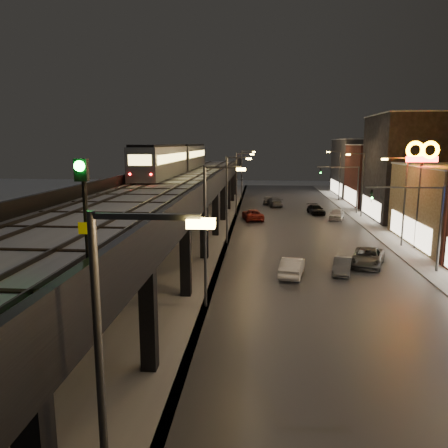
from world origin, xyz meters
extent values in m
plane|color=silver|center=(0.00, 0.00, 0.00)|extent=(220.00, 220.00, 0.00)
cube|color=#46474D|center=(7.50, 35.00, 0.03)|extent=(17.00, 120.00, 0.06)
cube|color=#9FA1A8|center=(17.50, 35.00, 0.07)|extent=(4.00, 120.00, 0.14)
cube|color=#9FA1A8|center=(-6.00, 35.00, 0.03)|extent=(11.00, 120.00, 0.06)
cube|color=black|center=(-6.00, 32.00, 5.80)|extent=(9.00, 100.00, 1.00)
cube|color=black|center=(-2.30, 5.00, 2.65)|extent=(0.70, 0.70, 5.30)
cube|color=black|center=(-6.00, 5.00, 5.15)|extent=(8.00, 0.60, 0.50)
cube|color=black|center=(-9.70, 15.00, 2.65)|extent=(0.70, 0.70, 5.30)
cube|color=black|center=(-2.30, 15.00, 2.65)|extent=(0.70, 0.70, 5.30)
cube|color=black|center=(-6.00, 15.00, 5.15)|extent=(8.00, 0.60, 0.50)
cube|color=black|center=(-9.70, 25.00, 2.65)|extent=(0.70, 0.70, 5.30)
cube|color=black|center=(-2.30, 25.00, 2.65)|extent=(0.70, 0.70, 5.30)
cube|color=black|center=(-6.00, 25.00, 5.15)|extent=(8.00, 0.60, 0.50)
cube|color=black|center=(-9.70, 35.00, 2.65)|extent=(0.70, 0.70, 5.30)
cube|color=black|center=(-2.30, 35.00, 2.65)|extent=(0.70, 0.70, 5.30)
cube|color=black|center=(-6.00, 35.00, 5.15)|extent=(8.00, 0.60, 0.50)
cube|color=black|center=(-9.70, 45.00, 2.65)|extent=(0.70, 0.70, 5.30)
cube|color=black|center=(-2.30, 45.00, 2.65)|extent=(0.70, 0.70, 5.30)
cube|color=black|center=(-6.00, 45.00, 5.15)|extent=(8.00, 0.60, 0.50)
cube|color=black|center=(-9.70, 55.00, 2.65)|extent=(0.70, 0.70, 5.30)
cube|color=black|center=(-2.30, 55.00, 2.65)|extent=(0.70, 0.70, 5.30)
cube|color=black|center=(-6.00, 55.00, 5.15)|extent=(8.00, 0.60, 0.50)
cube|color=black|center=(-9.70, 65.00, 2.65)|extent=(0.70, 0.70, 5.30)
cube|color=black|center=(-2.30, 65.00, 2.65)|extent=(0.70, 0.70, 5.30)
cube|color=black|center=(-6.00, 65.00, 5.15)|extent=(8.00, 0.60, 0.50)
cube|color=black|center=(-9.70, 75.00, 2.65)|extent=(0.70, 0.70, 5.30)
cube|color=black|center=(-2.30, 75.00, 2.65)|extent=(0.70, 0.70, 5.30)
cube|color=black|center=(-6.00, 75.00, 5.15)|extent=(8.00, 0.60, 0.50)
cube|color=#B2B7C1|center=(-6.00, 32.00, 6.38)|extent=(8.40, 100.00, 0.16)
cube|color=#332D28|center=(-9.22, 32.00, 6.54)|extent=(0.08, 98.00, 0.16)
cube|color=#332D28|center=(-7.78, 32.00, 6.54)|extent=(0.08, 98.00, 0.16)
cube|color=#332D28|center=(-4.72, 32.00, 6.54)|extent=(0.08, 98.00, 0.16)
cube|color=#332D28|center=(-3.28, 32.00, 6.54)|extent=(0.08, 98.00, 0.16)
cube|color=black|center=(-6.00, 2.00, 6.49)|extent=(7.80, 0.24, 0.06)
cube|color=black|center=(-6.00, 18.00, 6.49)|extent=(7.80, 0.24, 0.06)
cube|color=black|center=(-6.00, 34.00, 6.49)|extent=(7.80, 0.24, 0.06)
cube|color=black|center=(-6.00, 50.00, 6.49)|extent=(7.80, 0.24, 0.06)
cube|color=black|center=(-6.00, 66.00, 6.49)|extent=(7.80, 0.24, 0.06)
cube|color=black|center=(-1.65, 32.00, 6.85)|extent=(0.30, 100.00, 1.10)
cube|color=black|center=(-10.35, 32.00, 6.85)|extent=(0.30, 100.00, 1.10)
cube|color=beige|center=(17.95, 32.00, 1.60)|extent=(0.10, 12.00, 2.40)
cube|color=black|center=(24.00, 48.00, 7.00)|extent=(12.00, 13.00, 14.00)
cube|color=beige|center=(17.95, 48.00, 1.60)|extent=(0.10, 10.40, 2.40)
cube|color=#B2B7C1|center=(24.00, 48.00, 14.08)|extent=(12.20, 13.20, 0.16)
cube|color=brown|center=(24.00, 62.00, 5.00)|extent=(12.00, 12.00, 10.00)
cube|color=beige|center=(17.95, 62.00, 1.60)|extent=(0.10, 9.60, 2.40)
cube|color=#B2B7C1|center=(24.00, 62.00, 10.08)|extent=(12.20, 12.20, 0.16)
cube|color=#353539|center=(24.00, 76.00, 5.50)|extent=(12.00, 16.00, 11.00)
cube|color=beige|center=(17.95, 76.00, 1.60)|extent=(0.10, 12.80, 2.40)
cube|color=#B2B7C1|center=(24.00, 76.00, 11.08)|extent=(12.20, 16.20, 0.16)
cylinder|color=#38383A|center=(-0.70, -5.00, 4.50)|extent=(0.18, 0.18, 9.00)
cube|color=#38383A|center=(0.40, -5.00, 8.90)|extent=(2.20, 0.12, 0.12)
cube|color=#F9C64E|center=(1.50, -5.00, 8.78)|extent=(0.55, 0.28, 0.18)
cylinder|color=#38383A|center=(-0.70, 13.00, 4.50)|extent=(0.18, 0.18, 9.00)
cube|color=#38383A|center=(0.40, 13.00, 8.90)|extent=(2.20, 0.12, 0.12)
cube|color=#F9C64E|center=(1.50, 13.00, 8.78)|extent=(0.55, 0.28, 0.18)
cylinder|color=#38383A|center=(-0.70, 31.00, 4.50)|extent=(0.18, 0.18, 9.00)
cube|color=#38383A|center=(0.40, 31.00, 8.90)|extent=(2.20, 0.12, 0.12)
cube|color=#F9C64E|center=(1.50, 31.00, 8.78)|extent=(0.55, 0.28, 0.18)
cylinder|color=#38383A|center=(17.00, 31.00, 4.50)|extent=(0.18, 0.18, 9.00)
cube|color=#38383A|center=(15.90, 31.00, 8.90)|extent=(2.20, 0.12, 0.12)
cube|color=#F9C64E|center=(14.80, 31.00, 8.78)|extent=(0.55, 0.28, 0.18)
cylinder|color=#38383A|center=(-0.70, 49.00, 4.50)|extent=(0.18, 0.18, 9.00)
cube|color=#38383A|center=(0.40, 49.00, 8.90)|extent=(2.20, 0.12, 0.12)
cube|color=#F9C64E|center=(1.50, 49.00, 8.78)|extent=(0.55, 0.28, 0.18)
cylinder|color=#38383A|center=(17.00, 49.00, 4.50)|extent=(0.18, 0.18, 9.00)
cube|color=#38383A|center=(15.90, 49.00, 8.90)|extent=(2.20, 0.12, 0.12)
cube|color=#F9C64E|center=(14.80, 49.00, 8.78)|extent=(0.55, 0.28, 0.18)
cylinder|color=#38383A|center=(-0.70, 67.00, 4.50)|extent=(0.18, 0.18, 9.00)
cube|color=#38383A|center=(0.40, 67.00, 8.90)|extent=(2.20, 0.12, 0.12)
cube|color=#F9C64E|center=(1.50, 67.00, 8.78)|extent=(0.55, 0.28, 0.18)
cylinder|color=#38383A|center=(17.00, 67.00, 4.50)|extent=(0.18, 0.18, 9.00)
cube|color=#38383A|center=(15.90, 67.00, 8.90)|extent=(2.20, 0.12, 0.12)
cube|color=#F9C64E|center=(14.80, 67.00, 8.78)|extent=(0.55, 0.28, 0.18)
cylinder|color=#38383A|center=(17.00, 22.00, 3.50)|extent=(0.20, 0.20, 7.00)
cube|color=#38383A|center=(14.00, 22.00, 6.90)|extent=(6.00, 0.12, 0.12)
imported|color=black|center=(11.50, 22.00, 6.40)|extent=(0.20, 0.16, 1.00)
sphere|color=#0CFF26|center=(11.50, 21.85, 6.15)|extent=(0.18, 0.18, 0.18)
cylinder|color=#38383A|center=(17.00, 52.00, 3.50)|extent=(0.20, 0.20, 7.00)
cube|color=#38383A|center=(14.00, 52.00, 6.90)|extent=(6.00, 0.12, 0.12)
imported|color=black|center=(11.50, 52.00, 6.40)|extent=(0.20, 0.16, 1.00)
sphere|color=#0CFF26|center=(11.50, 51.85, 6.15)|extent=(0.18, 0.18, 0.18)
cube|color=gray|center=(-8.50, 35.58, 8.28)|extent=(2.92, 17.61, 3.32)
cube|color=black|center=(-8.50, 35.58, 10.07)|extent=(2.62, 17.11, 0.25)
cube|color=#E1C562|center=(-9.97, 35.58, 8.73)|extent=(0.05, 16.10, 0.91)
cube|color=#E1C562|center=(-7.03, 35.58, 8.73)|extent=(0.05, 16.10, 0.91)
cube|color=gray|center=(-8.50, 54.48, 8.28)|extent=(2.92, 17.61, 3.32)
cube|color=black|center=(-8.50, 54.48, 10.07)|extent=(2.62, 17.11, 0.25)
cube|color=#E1C562|center=(-9.97, 54.48, 8.73)|extent=(0.05, 16.10, 0.91)
cube|color=#E1C562|center=(-7.03, 54.48, 8.73)|extent=(0.05, 16.10, 0.91)
cube|color=#E1C562|center=(-8.50, 26.77, 8.78)|extent=(2.21, 0.05, 1.01)
sphere|color=#FF0C0C|center=(-9.51, 26.75, 7.48)|extent=(0.20, 0.20, 0.20)
sphere|color=#FF0C0C|center=(-7.49, 26.75, 7.48)|extent=(0.20, 0.20, 0.20)
cylinder|color=black|center=(-2.10, -1.88, 8.26)|extent=(0.13, 0.13, 3.27)
cube|color=black|center=(-2.10, -2.00, 9.62)|extent=(0.35, 0.20, 0.60)
sphere|color=#0CFF26|center=(-2.10, -2.12, 9.73)|extent=(0.28, 0.28, 0.28)
cube|color=#E7EA09|center=(-2.10, -1.98, 8.04)|extent=(0.38, 0.04, 0.33)
imported|color=silver|center=(5.26, 19.99, 0.75)|extent=(2.42, 4.78, 1.50)
imported|color=maroon|center=(1.74, 45.30, 0.73)|extent=(3.33, 5.58, 1.45)
imported|color=#535761|center=(5.08, 58.82, 0.76)|extent=(2.93, 5.48, 1.51)
imported|color=slate|center=(4.11, 61.54, 0.69)|extent=(1.81, 4.12, 1.38)
imported|color=#484C52|center=(9.30, 20.98, 0.62)|extent=(2.19, 3.99, 1.25)
imported|color=#48494A|center=(11.85, 23.49, 0.74)|extent=(4.09, 5.83, 1.48)
imported|color=black|center=(10.91, 50.92, 0.67)|extent=(2.54, 4.84, 1.34)
imported|color=silver|center=(13.18, 46.54, 0.76)|extent=(2.91, 4.78, 1.52)
cylinder|color=#38383A|center=(18.00, 30.03, 4.25)|extent=(0.24, 0.24, 8.51)
cube|color=#FF0C0C|center=(18.00, 30.03, 8.83)|extent=(2.98, 0.25, 0.53)
torus|color=#F9A200|center=(17.31, 30.03, 9.68)|extent=(1.74, 0.46, 1.72)
torus|color=#F9A200|center=(18.69, 30.03, 9.68)|extent=(1.74, 0.46, 1.72)
camera|label=1|loc=(2.63, -13.30, 10.32)|focal=35.00mm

